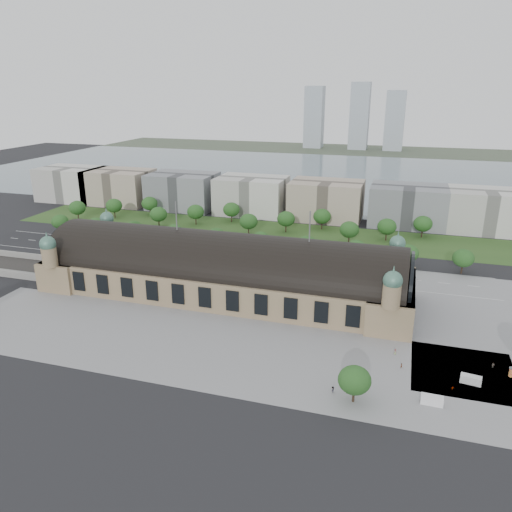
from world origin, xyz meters
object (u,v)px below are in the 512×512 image
(traffic_car_2, at_px, (129,249))
(bus_east, at_px, (269,267))
(traffic_car_0, at_px, (82,247))
(parked_car_4, at_px, (192,265))
(pedestrian_4, at_px, (333,390))
(traffic_car_5, at_px, (337,268))
(parked_car_5, at_px, (177,267))
(pedestrian_2, at_px, (493,365))
(pedestrian_0, at_px, (395,352))
(parked_car_2, at_px, (145,262))
(van_south, at_px, (431,400))
(advertising_column, at_px, (511,372))
(pedestrian_1, at_px, (401,366))
(van_east, at_px, (470,380))
(bus_west, at_px, (210,260))
(bus_mid, at_px, (265,266))
(parked_car_0, at_px, (108,256))
(traffic_car_4, at_px, (261,267))
(parked_car_6, at_px, (204,270))
(traffic_car_3, at_px, (213,252))
(petrol_station, at_px, (175,233))
(pedestrian_3, at_px, (452,388))
(parked_car_1, at_px, (92,257))
(parked_car_3, at_px, (175,267))
(traffic_car_6, at_px, (409,278))

(traffic_car_2, bearing_deg, bus_east, 89.56)
(traffic_car_0, distance_m, parked_car_4, 68.22)
(parked_car_4, bearing_deg, traffic_car_2, -135.38)
(pedestrian_4, bearing_deg, traffic_car_5, -155.08)
(parked_car_5, distance_m, pedestrian_2, 139.91)
(pedestrian_0, bearing_deg, traffic_car_5, 94.43)
(parked_car_2, bearing_deg, van_south, 26.88)
(advertising_column, xyz_separation_m, pedestrian_1, (-31.13, -4.91, -0.62))
(traffic_car_2, relative_size, van_east, 0.79)
(parked_car_4, relative_size, pedestrian_4, 2.32)
(traffic_car_5, distance_m, pedestrian_2, 91.98)
(parked_car_5, height_order, bus_west, bus_west)
(traffic_car_0, height_order, pedestrian_4, pedestrian_4)
(bus_mid, xyz_separation_m, van_south, (71.55, -86.92, -0.35))
(parked_car_0, relative_size, van_east, 0.77)
(bus_mid, height_order, advertising_column, bus_mid)
(traffic_car_4, distance_m, parked_car_6, 26.82)
(traffic_car_3, xyz_separation_m, bus_west, (4.69, -14.38, 1.13))
(traffic_car_0, relative_size, bus_mid, 0.33)
(parked_car_5, bearing_deg, van_east, 27.56)
(parked_car_4, xyz_separation_m, bus_west, (6.44, 7.00, 1.08))
(bus_west, relative_size, pedestrian_2, 6.92)
(petrol_station, height_order, traffic_car_2, petrol_station)
(pedestrian_1, height_order, pedestrian_3, pedestrian_1)
(advertising_column, bearing_deg, bus_east, 145.09)
(van_east, distance_m, van_south, 17.68)
(pedestrian_1, bearing_deg, van_east, -74.51)
(bus_west, bearing_deg, pedestrian_2, -122.34)
(van_south, bearing_deg, parked_car_4, 144.58)
(bus_mid, bearing_deg, pedestrian_2, -125.98)
(pedestrian_2, distance_m, pedestrian_3, 20.76)
(petrol_station, xyz_separation_m, parked_car_0, (-17.11, -40.28, -2.18))
(bus_east, bearing_deg, pedestrian_2, -123.30)
(bus_west, bearing_deg, parked_car_0, 93.14)
(petrol_station, distance_m, parked_car_6, 57.06)
(traffic_car_0, height_order, parked_car_4, parked_car_4)
(parked_car_1, height_order, pedestrian_0, pedestrian_0)
(petrol_station, relative_size, bus_mid, 1.25)
(traffic_car_2, bearing_deg, traffic_car_4, 90.63)
(traffic_car_5, distance_m, parked_car_3, 75.86)
(pedestrian_1, bearing_deg, van_south, -130.95)
(parked_car_3, relative_size, pedestrian_4, 2.17)
(pedestrian_0, bearing_deg, traffic_car_0, 140.50)
(traffic_car_3, distance_m, parked_car_4, 21.46)
(parked_car_3, distance_m, pedestrian_4, 116.67)
(parked_car_4, bearing_deg, parked_car_0, -117.18)
(traffic_car_0, bearing_deg, parked_car_2, 68.92)
(traffic_car_6, height_order, van_east, van_east)
(traffic_car_4, xyz_separation_m, pedestrian_1, (65.84, -71.16, 0.14))
(traffic_car_4, relative_size, parked_car_4, 1.02)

